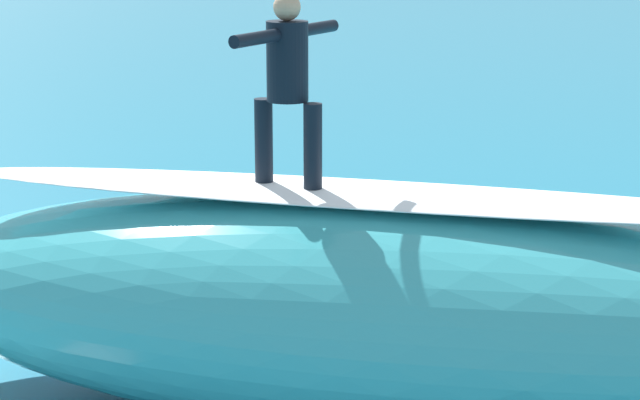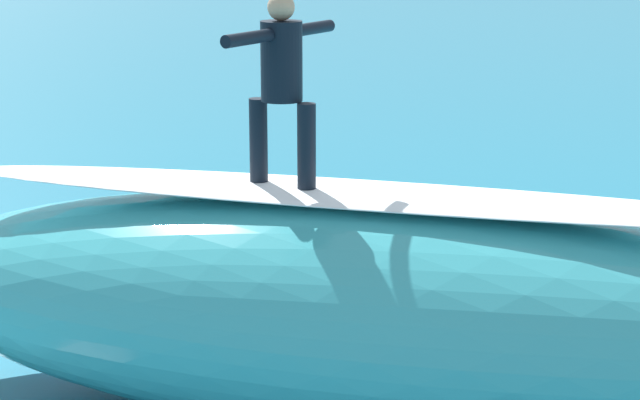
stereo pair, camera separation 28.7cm
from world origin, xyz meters
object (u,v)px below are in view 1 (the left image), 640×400
object	(u,v)px
surfer_riding	(287,76)
surfboard_paddling	(342,276)
surfboard_riding	(288,190)
surfer_paddling	(342,266)

from	to	relation	value
surfer_riding	surfboard_paddling	bearing A→B (deg)	-68.04
surfboard_riding	surfboard_paddling	world-z (taller)	surfboard_riding
surfer_paddling	surfboard_paddling	bearing A→B (deg)	0.00
surfboard_riding	surfboard_paddling	bearing A→B (deg)	-68.04
surfboard_riding	surfer_riding	xyz separation A→B (m)	(0.00, -0.00, 0.95)
surfboard_paddling	surfer_paddling	world-z (taller)	surfer_paddling
surfboard_paddling	surfboard_riding	bearing A→B (deg)	174.63
surfer_riding	surfboard_paddling	world-z (taller)	surfer_riding
surfer_riding	surfer_paddling	distance (m)	4.39
surfer_paddling	surfboard_riding	bearing A→B (deg)	174.43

